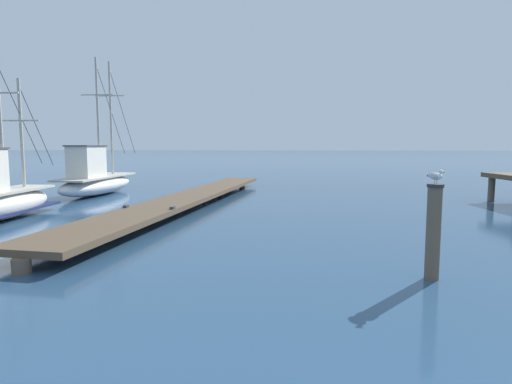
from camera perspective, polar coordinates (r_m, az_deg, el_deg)
floating_dock at (r=17.61m, az=-8.80°, el=-0.69°), size 3.35×19.06×0.53m
fishing_boat_0 at (r=22.81m, az=-20.53°, el=1.61°), size 1.87×8.17×6.86m
mooring_piling at (r=8.51m, az=22.48°, el=-4.69°), size 0.30×0.30×1.76m
perched_seagull at (r=8.39m, az=22.73°, el=2.00°), size 0.26×0.35×0.27m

